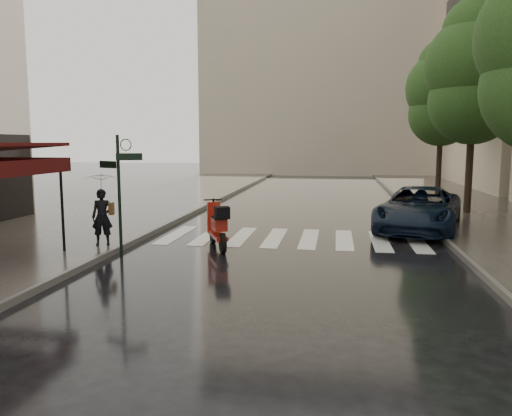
# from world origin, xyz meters

# --- Properties ---
(ground) EXTENTS (120.00, 120.00, 0.00)m
(ground) POSITION_xyz_m (0.00, 0.00, 0.00)
(ground) COLOR black
(ground) RESTS_ON ground
(sidewalk_near) EXTENTS (6.00, 60.00, 0.12)m
(sidewalk_near) POSITION_xyz_m (-4.50, 12.00, 0.06)
(sidewalk_near) COLOR #38332D
(sidewalk_near) RESTS_ON ground
(sidewalk_far) EXTENTS (5.50, 60.00, 0.12)m
(sidewalk_far) POSITION_xyz_m (10.25, 12.00, 0.06)
(sidewalk_far) COLOR #38332D
(sidewalk_far) RESTS_ON ground
(curb_near) EXTENTS (0.12, 60.00, 0.16)m
(curb_near) POSITION_xyz_m (-1.45, 12.00, 0.07)
(curb_near) COLOR #595651
(curb_near) RESTS_ON ground
(curb_far) EXTENTS (0.12, 60.00, 0.16)m
(curb_far) POSITION_xyz_m (7.45, 12.00, 0.07)
(curb_far) COLOR #595651
(curb_far) RESTS_ON ground
(crosswalk) EXTENTS (7.85, 3.20, 0.01)m
(crosswalk) POSITION_xyz_m (2.98, 6.00, 0.01)
(crosswalk) COLOR silver
(crosswalk) RESTS_ON ground
(signpost) EXTENTS (1.17, 0.29, 3.10)m
(signpost) POSITION_xyz_m (-1.19, 3.00, 1.83)
(signpost) COLOR black
(signpost) RESTS_ON ground
(backdrop_building) EXTENTS (22.00, 6.00, 20.00)m
(backdrop_building) POSITION_xyz_m (3.00, 38.00, 10.00)
(backdrop_building) COLOR #C0AA93
(backdrop_building) RESTS_ON ground
(tree_mid) EXTENTS (3.80, 3.80, 8.34)m
(tree_mid) POSITION_xyz_m (9.50, 12.00, 5.59)
(tree_mid) COLOR black
(tree_mid) RESTS_ON sidewalk_far
(tree_far) EXTENTS (3.80, 3.80, 8.16)m
(tree_far) POSITION_xyz_m (9.70, 19.00, 5.46)
(tree_far) COLOR black
(tree_far) RESTS_ON sidewalk_far
(pedestrian_with_umbrella) EXTENTS (1.14, 1.15, 2.39)m
(pedestrian_with_umbrella) POSITION_xyz_m (-2.00, 3.63, 1.71)
(pedestrian_with_umbrella) COLOR black
(pedestrian_with_umbrella) RESTS_ON sidewalk_near
(scooter) EXTENTS (1.04, 1.84, 1.30)m
(scooter) POSITION_xyz_m (1.08, 4.22, 0.60)
(scooter) COLOR black
(scooter) RESTS_ON ground
(parked_car) EXTENTS (3.69, 5.67, 1.45)m
(parked_car) POSITION_xyz_m (7.00, 7.99, 0.73)
(parked_car) COLOR black
(parked_car) RESTS_ON ground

